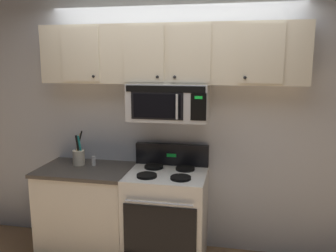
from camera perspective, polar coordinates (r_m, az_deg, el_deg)
The scene contains 7 objects.
back_wall at distance 3.60m, azimuth 0.93°, elevation 0.87°, with size 5.20×0.10×2.70m, color silver.
stove_range at distance 3.52m, azimuth -0.22°, elevation -14.46°, with size 0.76×0.69×1.12m.
over_range_microwave at distance 3.32m, azimuth 0.17°, elevation 3.97°, with size 0.76×0.43×0.35m.
upper_cabinets at distance 3.33m, azimuth 0.28°, elevation 11.74°, with size 2.50×0.36×0.55m.
counter_segment at distance 3.78m, azimuth -13.14°, elevation -13.23°, with size 0.93×0.65×0.90m.
utensil_crock_cream at distance 3.71m, azimuth -14.52°, elevation -4.74°, with size 0.12×0.12×0.36m.
salt_shaker at distance 3.66m, azimuth -12.16°, elevation -5.66°, with size 0.04×0.04×0.10m.
Camera 1 is at (0.63, -2.70, 1.96)m, focal length 36.96 mm.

